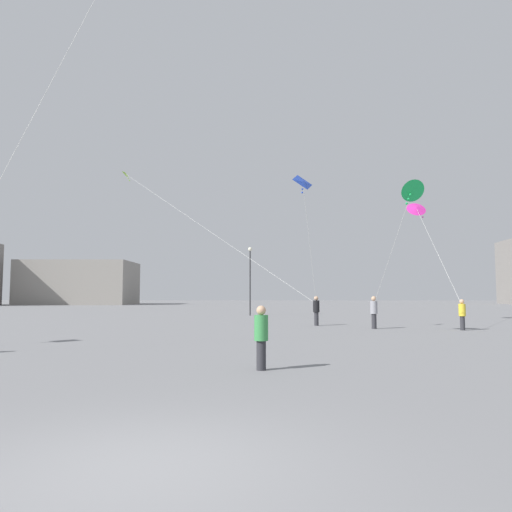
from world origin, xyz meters
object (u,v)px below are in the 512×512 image
at_px(person_in_grey, 374,311).
at_px(lamppost_east, 250,271).
at_px(kite_cobalt_delta, 303,185).
at_px(kite_lime_delta, 136,181).
at_px(building_centre_hall, 80,283).
at_px(kite_emerald_diamond, 412,191).
at_px(person_in_yellow, 462,313).
at_px(person_in_black, 316,309).
at_px(kite_magenta_diamond, 417,209).
at_px(person_in_green, 261,335).

distance_m(person_in_grey, lamppost_east, 18.18).
bearing_deg(kite_cobalt_delta, person_in_grey, 20.53).
height_order(kite_lime_delta, building_centre_hall, kite_lime_delta).
bearing_deg(kite_emerald_diamond, person_in_yellow, 52.41).
bearing_deg(person_in_grey, kite_emerald_diamond, -68.90).
relative_size(person_in_grey, kite_lime_delta, 0.10).
relative_size(building_centre_hall, lamppost_east, 3.38).
bearing_deg(lamppost_east, building_centre_hall, 127.75).
relative_size(kite_emerald_diamond, kite_cobalt_delta, 0.90).
distance_m(person_in_black, kite_emerald_diamond, 10.39).
distance_m(kite_cobalt_delta, kite_lime_delta, 22.70).
bearing_deg(kite_lime_delta, kite_magenta_diamond, -19.03).
relative_size(person_in_yellow, kite_lime_delta, 0.09).
bearing_deg(kite_magenta_diamond, person_in_green, -114.23).
distance_m(person_in_grey, building_centre_hall, 75.74).
height_order(kite_cobalt_delta, kite_lime_delta, kite_lime_delta).
relative_size(person_in_yellow, person_in_black, 0.91).
bearing_deg(kite_emerald_diamond, building_centre_hall, 123.10).
height_order(person_in_yellow, kite_cobalt_delta, kite_cobalt_delta).
bearing_deg(person_in_green, building_centre_hall, -78.26).
distance_m(kite_cobalt_delta, kite_magenta_diamond, 12.35).
height_order(person_in_yellow, person_in_grey, person_in_grey).
bearing_deg(person_in_black, kite_lime_delta, 61.56).
xyz_separation_m(person_in_black, person_in_grey, (2.95, -2.47, 0.00)).
relative_size(person_in_grey, building_centre_hall, 0.09).
height_order(kite_emerald_diamond, kite_magenta_diamond, kite_magenta_diamond).
bearing_deg(person_in_grey, kite_lime_delta, 153.89).
xyz_separation_m(person_in_yellow, kite_lime_delta, (-22.64, 16.35, 11.26)).
distance_m(person_in_green, kite_lime_delta, 34.58).
bearing_deg(kite_cobalt_delta, kite_magenta_diamond, 47.31).
bearing_deg(person_in_grey, person_in_green, -96.27).
xyz_separation_m(kite_emerald_diamond, kite_lime_delta, (-18.94, 21.16, 5.82)).
bearing_deg(kite_emerald_diamond, person_in_grey, 96.87).
relative_size(person_in_grey, kite_emerald_diamond, 0.29).
bearing_deg(lamppost_east, person_in_black, -70.11).
bearing_deg(kite_lime_delta, person_in_yellow, -35.83).
distance_m(kite_magenta_diamond, lamppost_east, 15.54).
distance_m(kite_emerald_diamond, kite_cobalt_delta, 6.32).
bearing_deg(building_centre_hall, person_in_black, -55.79).
relative_size(kite_cobalt_delta, lamppost_east, 1.12).
xyz_separation_m(person_in_yellow, kite_cobalt_delta, (-8.21, -0.59, 6.78)).
xyz_separation_m(person_in_green, kite_cobalt_delta, (1.62, 13.14, 6.80)).
bearing_deg(kite_emerald_diamond, person_in_green, -124.52).
bearing_deg(kite_magenta_diamond, kite_emerald_diamond, -106.20).
bearing_deg(lamppost_east, kite_cobalt_delta, -76.98).
bearing_deg(kite_lime_delta, person_in_black, -40.40).
bearing_deg(building_centre_hall, lamppost_east, -52.25).
xyz_separation_m(kite_emerald_diamond, kite_cobalt_delta, (-4.51, 4.22, 1.35)).
distance_m(person_in_green, building_centre_hall, 85.52).
height_order(kite_magenta_diamond, kite_lime_delta, kite_lime_delta).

